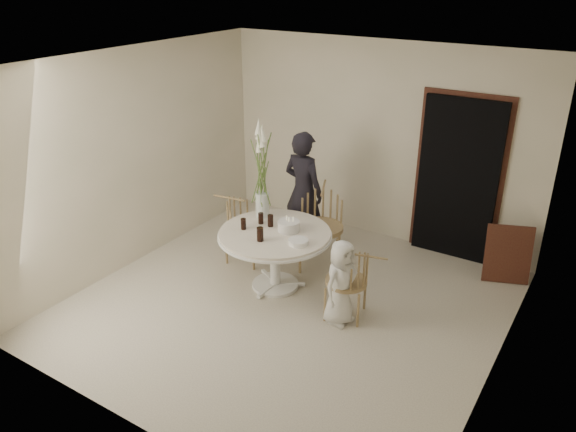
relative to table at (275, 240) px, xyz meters
The scene contains 18 objects.
ground 0.75m from the table, 35.54° to the right, with size 4.50×4.50×0.00m, color beige.
room_shell 1.09m from the table, 35.54° to the right, with size 4.50×4.50×4.50m.
doorway 2.49m from the table, 52.29° to the left, with size 1.00×0.10×2.10m, color black.
door_trim 2.53m from the table, 52.85° to the left, with size 1.12×0.03×2.22m, color #552F1D.
table is the anchor object (origin of this frame).
picture_frame 2.82m from the table, 35.13° to the left, with size 0.54×0.04×0.72m, color #552F1D.
chair_far 0.87m from the table, 80.30° to the left, with size 0.70×0.72×0.99m.
chair_right 1.10m from the table, ahead, with size 0.53×0.51×0.79m.
chair_left 0.86m from the table, 157.10° to the left, with size 0.55×0.52×0.86m.
girl 1.12m from the table, 103.50° to the left, with size 0.59×0.39×1.63m, color black.
boy 1.02m from the table, 13.04° to the right, with size 0.47×0.31×0.97m, color white.
birthday_cake 0.24m from the table, 40.37° to the left, with size 0.25×0.25×0.17m.
cola_tumbler_a 0.41m from the table, 157.87° to the right, with size 0.06×0.06×0.13m, color black.
cola_tumbler_b 0.34m from the table, 91.78° to the right, with size 0.08×0.08×0.16m, color black.
cola_tumbler_c 0.33m from the table, 159.83° to the left, with size 0.06×0.06×0.14m, color black.
cola_tumbler_d 0.24m from the table, 142.56° to the left, with size 0.07×0.07×0.14m, color black.
plate_stack 0.44m from the table, 17.40° to the right, with size 0.22×0.22×0.06m, color white.
flower_vase 0.83m from the table, 142.59° to the left, with size 0.17×0.17×1.22m.
Camera 1 is at (2.90, -4.59, 3.57)m, focal length 35.00 mm.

